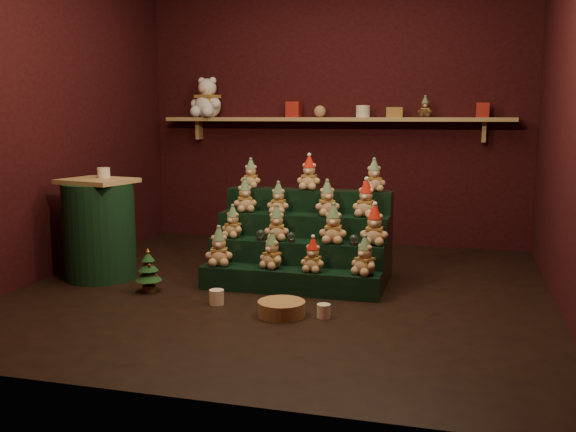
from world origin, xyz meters
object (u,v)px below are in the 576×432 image
(side_table, at_px, (100,229))
(snow_globe_c, at_px, (354,240))
(mug_left, at_px, (217,297))
(mug_right, at_px, (324,311))
(snow_globe_a, at_px, (260,235))
(mini_christmas_tree, at_px, (148,271))
(brown_bear, at_px, (425,107))
(snow_globe_b, at_px, (291,237))
(wicker_basket, at_px, (281,308))
(riser_tier_front, at_px, (289,281))
(white_bear, at_px, (207,92))

(side_table, bearing_deg, snow_globe_c, 15.85)
(mug_left, bearing_deg, side_table, 159.23)
(mug_left, bearing_deg, mug_right, -7.06)
(snow_globe_a, bearing_deg, mug_right, -46.46)
(mini_christmas_tree, xyz_separation_m, brown_bear, (1.91, 2.18, 1.25))
(snow_globe_a, bearing_deg, snow_globe_c, 0.00)
(snow_globe_a, xyz_separation_m, side_table, (-1.35, -0.14, 0.01))
(side_table, distance_m, mug_right, 2.12)
(snow_globe_b, bearing_deg, wicker_basket, -80.16)
(snow_globe_b, distance_m, wicker_basket, 0.82)
(snow_globe_b, bearing_deg, mug_right, -59.50)
(riser_tier_front, xyz_separation_m, snow_globe_a, (-0.28, 0.16, 0.31))
(snow_globe_a, bearing_deg, white_bear, 123.11)
(mini_christmas_tree, distance_m, wicker_basket, 1.19)
(riser_tier_front, relative_size, mug_right, 15.22)
(side_table, bearing_deg, snow_globe_b, 17.03)
(riser_tier_front, distance_m, snow_globe_c, 0.58)
(mug_right, xyz_separation_m, wicker_basket, (-0.28, -0.03, 0.00))
(mug_right, bearing_deg, mug_left, 172.94)
(brown_bear, bearing_deg, snow_globe_a, -127.54)
(mug_right, distance_m, wicker_basket, 0.29)
(mini_christmas_tree, bearing_deg, riser_tier_front, 14.50)
(snow_globe_b, relative_size, snow_globe_c, 0.94)
(side_table, height_order, mini_christmas_tree, side_table)
(mini_christmas_tree, bearing_deg, mug_left, -15.18)
(riser_tier_front, bearing_deg, wicker_basket, -79.97)
(mug_right, bearing_deg, snow_globe_a, 133.54)
(wicker_basket, bearing_deg, snow_globe_a, 117.37)
(snow_globe_c, xyz_separation_m, white_bear, (-1.89, 1.75, 1.18))
(snow_globe_c, bearing_deg, wicker_basket, -116.61)
(brown_bear, bearing_deg, mug_left, -123.09)
(snow_globe_a, xyz_separation_m, mug_right, (0.66, -0.70, -0.36))
(riser_tier_front, relative_size, snow_globe_a, 15.81)
(snow_globe_b, height_order, wicker_basket, snow_globe_b)
(white_bear, bearing_deg, snow_globe_c, -27.33)
(mini_christmas_tree, relative_size, brown_bear, 1.70)
(snow_globe_c, height_order, side_table, side_table)
(snow_globe_b, height_order, mug_left, snow_globe_b)
(mug_right, bearing_deg, white_bear, 126.39)
(riser_tier_front, height_order, white_bear, white_bear)
(snow_globe_c, distance_m, mug_right, 0.79)
(riser_tier_front, distance_m, wicker_basket, 0.58)
(riser_tier_front, height_order, mini_christmas_tree, mini_christmas_tree)
(wicker_basket, distance_m, white_bear, 3.29)
(mini_christmas_tree, bearing_deg, mug_right, -10.65)
(wicker_basket, bearing_deg, white_bear, 121.49)
(mug_left, relative_size, mug_right, 1.15)
(snow_globe_b, xyz_separation_m, mini_christmas_tree, (-1.01, -0.43, -0.23))
(mug_right, relative_size, wicker_basket, 0.29)
(riser_tier_front, distance_m, snow_globe_a, 0.45)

